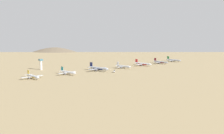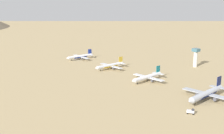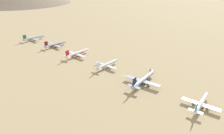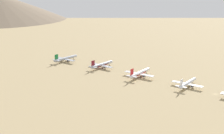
% 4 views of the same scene
% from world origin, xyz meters
% --- Properties ---
extents(ground_plane, '(2669.57, 2669.57, 0.00)m').
position_xyz_m(ground_plane, '(0.00, 0.00, 0.00)').
color(ground_plane, tan).
extents(parked_jet_4, '(44.10, 35.76, 12.73)m').
position_xyz_m(parked_jet_4, '(3.98, 32.72, 4.24)').
color(parked_jet_4, silver).
rests_on(parked_jet_4, ground).
extents(parked_jet_5, '(49.19, 39.96, 14.19)m').
position_xyz_m(parked_jet_5, '(3.04, 95.50, 4.72)').
color(parked_jet_5, white).
rests_on(parked_jet_5, ground).
extents(parked_jet_6, '(45.94, 37.25, 13.27)m').
position_xyz_m(parked_jet_6, '(5.90, 158.62, 4.41)').
color(parked_jet_6, '#B2B7C1').
rests_on(parked_jet_6, ground).
extents(parked_jet_7, '(46.56, 37.74, 13.45)m').
position_xyz_m(parked_jet_7, '(-0.04, 222.14, 4.53)').
color(parked_jet_7, '#B2B7C1').
rests_on(parked_jet_7, ground).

